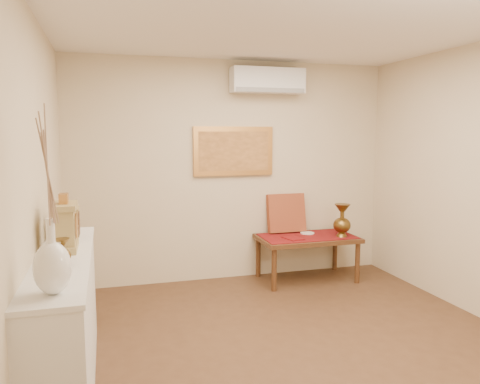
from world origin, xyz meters
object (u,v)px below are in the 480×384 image
object	(u,v)px
mantel_clock	(65,226)
wooden_chest	(69,223)
brass_urn_tall	(342,217)
white_vase	(49,198)
low_table	(307,242)
display_ledge	(66,324)

from	to	relation	value
mantel_clock	wooden_chest	xyz separation A→B (m)	(-0.01, 0.42, -0.05)
mantel_clock	brass_urn_tall	bearing A→B (deg)	27.04
white_vase	low_table	bearing A→B (deg)	45.21
wooden_chest	low_table	distance (m)	3.02
wooden_chest	low_table	bearing A→B (deg)	25.67
display_ledge	wooden_chest	xyz separation A→B (m)	(0.01, 0.60, 0.61)
white_vase	brass_urn_tall	world-z (taller)	white_vase
brass_urn_tall	mantel_clock	size ratio (longest dim) A/B	1.19
white_vase	wooden_chest	bearing A→B (deg)	90.53
display_ledge	low_table	bearing A→B (deg)	35.10
white_vase	mantel_clock	bearing A→B (deg)	90.45
white_vase	mantel_clock	size ratio (longest dim) A/B	2.46
white_vase	low_table	xyz separation A→B (m)	(2.66, 2.68, -1.00)
white_vase	display_ledge	bearing A→B (deg)	91.38
mantel_clock	wooden_chest	world-z (taller)	mantel_clock
brass_urn_tall	mantel_clock	xyz separation A→B (m)	(-3.06, -1.56, 0.35)
mantel_clock	display_ledge	bearing A→B (deg)	-93.68
wooden_chest	brass_urn_tall	bearing A→B (deg)	20.45
display_ledge	mantel_clock	world-z (taller)	mantel_clock
white_vase	display_ledge	distance (m)	1.27
display_ledge	low_table	xyz separation A→B (m)	(2.67, 1.88, -0.01)
brass_urn_tall	low_table	xyz separation A→B (m)	(-0.40, 0.14, -0.32)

